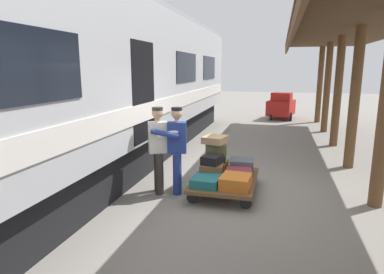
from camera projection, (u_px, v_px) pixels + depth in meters
name	position (u px, v px, depth m)	size (l,w,h in m)	color
ground_plane	(242.00, 193.00, 6.56)	(60.00, 60.00, 0.00)	gray
train_car	(78.00, 86.00, 7.01)	(3.03, 18.41, 4.00)	#B7BABF
luggage_cart	(225.00, 180.00, 6.59)	(1.21, 1.77, 0.29)	brown
suitcase_slate_roller	(242.00, 166.00, 6.95)	(0.48, 0.45, 0.28)	#4C515B
suitcase_orange_carryall	(236.00, 182.00, 6.03)	(0.52, 0.57, 0.23)	#CC6B23
suitcase_burgundy_valise	(239.00, 174.00, 6.50)	(0.50, 0.48, 0.20)	maroon
suitcase_yellow_case	(216.00, 166.00, 7.09)	(0.46, 0.50, 0.20)	gold
suitcase_teal_softside	(207.00, 181.00, 6.17)	(0.50, 0.59, 0.17)	#1E666B
suitcase_brown_leather	(212.00, 170.00, 6.62)	(0.45, 0.49, 0.28)	brown
suitcase_black_hardshell	(212.00, 160.00, 6.57)	(0.33, 0.40, 0.17)	black
suitcase_navy_fabric	(216.00, 157.00, 7.09)	(0.42, 0.43, 0.14)	navy
suitcase_olive_duffel	(216.00, 148.00, 7.05)	(0.43, 0.44, 0.26)	brown
suitcase_tan_vintage	(215.00, 139.00, 6.98)	(0.44, 0.49, 0.14)	tan
porter_in_overalls	(176.00, 147.00, 6.42)	(0.72, 0.54, 1.70)	navy
porter_by_door	(159.00, 147.00, 6.44)	(0.74, 0.62, 1.70)	#332D28
baggage_tug	(281.00, 106.00, 16.19)	(1.43, 1.89, 1.30)	#B21E19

